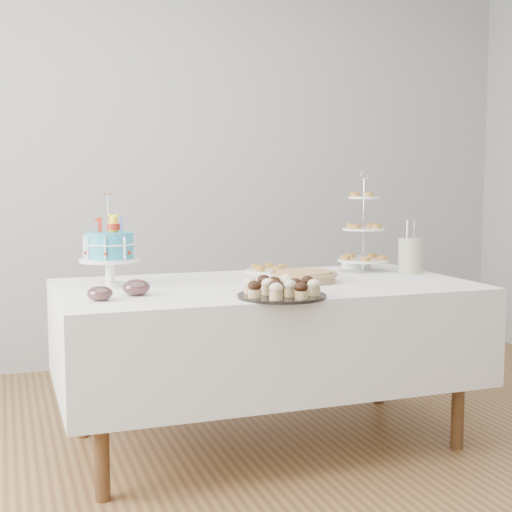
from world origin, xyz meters
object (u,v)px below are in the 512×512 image
object	(u,v)px
pastry_plate	(269,269)
jam_bowl_a	(100,294)
cupcake_tray	(282,288)
birthday_cake	(110,261)
tiered_stand	(364,230)
pie	(304,276)
jam_bowl_b	(136,288)
table	(266,331)
utensil_pitcher	(411,254)
plate_stack	(356,262)

from	to	relation	value
pastry_plate	jam_bowl_a	xyz separation A→B (m)	(-0.96, -0.63, 0.01)
cupcake_tray	jam_bowl_a	distance (m)	0.74
birthday_cake	jam_bowl_a	xyz separation A→B (m)	(-0.10, -0.38, -0.09)
birthday_cake	tiered_stand	world-z (taller)	tiered_stand
cupcake_tray	jam_bowl_a	size ratio (longest dim) A/B	3.59
pie	jam_bowl_b	world-z (taller)	jam_bowl_b
table	pastry_plate	xyz separation A→B (m)	(0.17, 0.40, 0.24)
pie	jam_bowl_b	size ratio (longest dim) A/B	2.79
jam_bowl_a	utensil_pitcher	distance (m)	1.67
jam_bowl_a	jam_bowl_b	xyz separation A→B (m)	(0.16, 0.08, 0.00)
plate_stack	cupcake_tray	bearing A→B (deg)	-133.59
jam_bowl_b	pastry_plate	bearing A→B (deg)	34.23
birthday_cake	utensil_pitcher	xyz separation A→B (m)	(1.54, -0.05, -0.02)
plate_stack	birthday_cake	bearing A→B (deg)	-169.73
pie	jam_bowl_a	size ratio (longest dim) A/B	3.15
tiered_stand	jam_bowl_a	distance (m)	1.54
plate_stack	jam_bowl_b	world-z (taller)	jam_bowl_b
tiered_stand	plate_stack	xyz separation A→B (m)	(0.03, 0.14, -0.19)
pastry_plate	jam_bowl_a	size ratio (longest dim) A/B	2.44
pie	jam_bowl_b	xyz separation A→B (m)	(-0.82, -0.14, 0.00)
birthday_cake	pie	xyz separation A→B (m)	(0.89, -0.16, -0.09)
cupcake_tray	jam_bowl_a	bearing A→B (deg)	166.67
table	plate_stack	distance (m)	0.83
cupcake_tray	pie	distance (m)	0.48
cupcake_tray	plate_stack	xyz separation A→B (m)	(0.76, 0.80, -0.01)
tiered_stand	utensil_pitcher	distance (m)	0.28
jam_bowl_a	jam_bowl_b	world-z (taller)	jam_bowl_b
jam_bowl_a	table	bearing A→B (deg)	16.01
plate_stack	jam_bowl_a	xyz separation A→B (m)	(-1.48, -0.63, -0.00)
pastry_plate	utensil_pitcher	distance (m)	0.74
jam_bowl_a	utensil_pitcher	size ratio (longest dim) A/B	0.37
jam_bowl_b	utensil_pitcher	distance (m)	1.50
jam_bowl_b	utensil_pitcher	size ratio (longest dim) A/B	0.42
table	cupcake_tray	size ratio (longest dim) A/B	5.20
birthday_cake	jam_bowl_b	xyz separation A→B (m)	(0.07, -0.29, -0.08)
jam_bowl_a	pastry_plate	bearing A→B (deg)	33.14
table	pie	distance (m)	0.32
cupcake_tray	pie	bearing A→B (deg)	55.68
tiered_stand	jam_bowl_a	size ratio (longest dim) A/B	5.17
tiered_stand	jam_bowl_b	size ratio (longest dim) A/B	4.57
pastry_plate	birthday_cake	bearing A→B (deg)	-163.89
birthday_cake	utensil_pitcher	world-z (taller)	birthday_cake
pie	birthday_cake	bearing A→B (deg)	170.10
utensil_pitcher	plate_stack	bearing A→B (deg)	107.45
table	cupcake_tray	bearing A→B (deg)	-101.11
pie	pastry_plate	distance (m)	0.41
cupcake_tray	birthday_cake	bearing A→B (deg)	138.64
table	cupcake_tray	distance (m)	0.49
table	utensil_pitcher	world-z (taller)	utensil_pitcher
table	jam_bowl_a	world-z (taller)	jam_bowl_a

